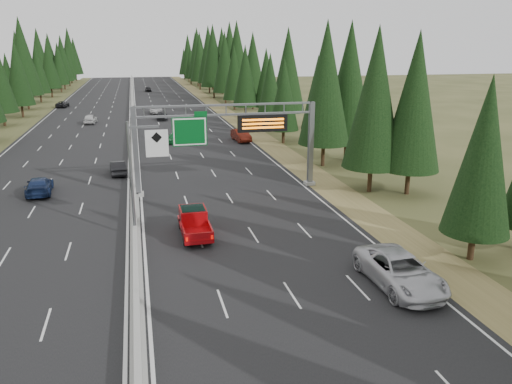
# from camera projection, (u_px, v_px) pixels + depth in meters

# --- Properties ---
(road) EXTENTS (32.00, 260.00, 0.08)m
(road) POSITION_uv_depth(u_px,v_px,m) (133.00, 122.00, 85.72)
(road) COLOR black
(road) RESTS_ON ground
(shoulder_right) EXTENTS (3.60, 260.00, 0.06)m
(shoulder_right) POSITION_uv_depth(u_px,v_px,m) (234.00, 119.00, 89.72)
(shoulder_right) COLOR olive
(shoulder_right) RESTS_ON ground
(shoulder_left) EXTENTS (3.60, 260.00, 0.06)m
(shoulder_left) POSITION_uv_depth(u_px,v_px,m) (21.00, 126.00, 81.73)
(shoulder_left) COLOR #3A411E
(shoulder_left) RESTS_ON ground
(median_barrier) EXTENTS (0.70, 260.00, 0.85)m
(median_barrier) POSITION_uv_depth(u_px,v_px,m) (133.00, 120.00, 85.62)
(median_barrier) COLOR gray
(median_barrier) RESTS_ON road
(sign_gantry) EXTENTS (16.75, 0.98, 7.80)m
(sign_gantry) POSITION_uv_depth(u_px,v_px,m) (234.00, 134.00, 44.17)
(sign_gantry) COLOR slate
(sign_gantry) RESTS_ON road
(hov_sign_pole) EXTENTS (2.80, 0.50, 8.00)m
(hov_sign_pole) POSITION_uv_depth(u_px,v_px,m) (140.00, 171.00, 33.21)
(hov_sign_pole) COLOR slate
(hov_sign_pole) RESTS_ON road
(tree_row_right) EXTENTS (11.64, 243.82, 18.39)m
(tree_row_right) POSITION_uv_depth(u_px,v_px,m) (256.00, 66.00, 89.79)
(tree_row_right) COLOR black
(tree_row_right) RESTS_ON ground
(silver_minivan) EXTENTS (3.11, 6.52, 1.79)m
(silver_minivan) POSITION_uv_depth(u_px,v_px,m) (400.00, 271.00, 27.21)
(silver_minivan) COLOR silver
(silver_minivan) RESTS_ON road
(red_pickup) EXTENTS (1.91, 5.36, 1.75)m
(red_pickup) POSITION_uv_depth(u_px,v_px,m) (194.00, 220.00, 34.84)
(red_pickup) COLOR black
(red_pickup) RESTS_ON road
(car_ahead_green) EXTENTS (1.85, 3.87, 1.28)m
(car_ahead_green) POSITION_uv_depth(u_px,v_px,m) (173.00, 138.00, 67.49)
(car_ahead_green) COLOR #16622C
(car_ahead_green) RESTS_ON road
(car_ahead_dkred) EXTENTS (2.12, 5.09, 1.64)m
(car_ahead_dkred) POSITION_uv_depth(u_px,v_px,m) (241.00, 135.00, 68.67)
(car_ahead_dkred) COLOR #5D170D
(car_ahead_dkred) RESTS_ON road
(car_ahead_dkgrey) EXTENTS (2.02, 4.70, 1.35)m
(car_ahead_dkgrey) POSITION_uv_depth(u_px,v_px,m) (162.00, 116.00, 88.55)
(car_ahead_dkgrey) COLOR black
(car_ahead_dkgrey) RESTS_ON road
(car_ahead_white) EXTENTS (2.58, 5.23, 1.43)m
(car_ahead_white) POSITION_uv_depth(u_px,v_px,m) (156.00, 110.00, 96.71)
(car_ahead_white) COLOR #BDBDBD
(car_ahead_white) RESTS_ON road
(car_ahead_far) EXTENTS (1.70, 3.98, 1.34)m
(car_ahead_far) POSITION_uv_depth(u_px,v_px,m) (148.00, 89.00, 142.75)
(car_ahead_far) COLOR black
(car_ahead_far) RESTS_ON road
(car_onc_near) EXTENTS (1.84, 4.32, 1.38)m
(car_onc_near) POSITION_uv_depth(u_px,v_px,m) (118.00, 168.00, 50.97)
(car_onc_near) COLOR black
(car_onc_near) RESTS_ON road
(car_onc_blue) EXTENTS (2.45, 5.27, 1.49)m
(car_onc_blue) POSITION_uv_depth(u_px,v_px,m) (39.00, 186.00, 44.24)
(car_onc_blue) COLOR navy
(car_onc_blue) RESTS_ON road
(car_onc_white) EXTENTS (2.23, 4.75, 1.57)m
(car_onc_white) POSITION_uv_depth(u_px,v_px,m) (90.00, 119.00, 84.25)
(car_onc_white) COLOR silver
(car_onc_white) RESTS_ON road
(car_onc_far) EXTENTS (2.50, 4.87, 1.31)m
(car_onc_far) POSITION_uv_depth(u_px,v_px,m) (62.00, 104.00, 106.27)
(car_onc_far) COLOR black
(car_onc_far) RESTS_ON road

